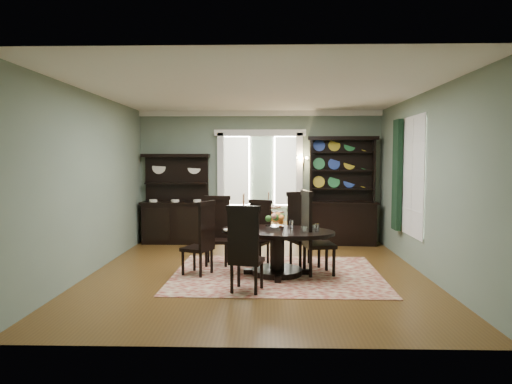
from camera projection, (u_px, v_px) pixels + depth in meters
room at (257, 179)px, 7.52m from camera, size 5.51×6.01×3.01m
parlor at (261, 173)px, 13.00m from camera, size 3.51×3.50×3.01m
doorway_trim at (260, 172)px, 10.47m from camera, size 2.08×0.25×2.57m
right_window at (405, 176)px, 8.34m from camera, size 0.15×1.47×2.12m
wall_sconce at (302, 160)px, 10.27m from camera, size 0.27×0.21×0.21m
rug at (277, 274)px, 7.54m from camera, size 3.43×2.75×0.01m
dining_table at (277, 244)px, 7.48m from camera, size 2.16×2.16×0.74m
centerpiece at (275, 225)px, 7.54m from camera, size 1.58×1.01×0.26m
chair_far_left at (217, 228)px, 8.25m from camera, size 0.48×0.44×1.24m
chair_far_mid at (258, 230)px, 8.25m from camera, size 0.56×0.55×1.17m
chair_far_right at (302, 227)px, 8.12m from camera, size 0.63×0.62×1.32m
chair_end_left at (203, 236)px, 7.43m from camera, size 0.58×0.59×1.23m
chair_end_right at (312, 231)px, 7.46m from camera, size 0.57×0.59×1.39m
chair_near at (245, 247)px, 6.41m from camera, size 0.55×0.53×1.26m
sideboard at (176, 212)px, 10.35m from camera, size 1.54×0.56×2.02m
welsh_dresser at (342, 205)px, 10.21m from camera, size 1.58×0.67×2.41m
parlor_table at (268, 215)px, 12.15m from camera, size 0.71×0.71×0.65m
parlor_chair_left at (239, 211)px, 12.28m from camera, size 0.41×0.41×0.97m
parlor_chair_right at (273, 210)px, 12.16m from camera, size 0.43×0.43×1.03m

